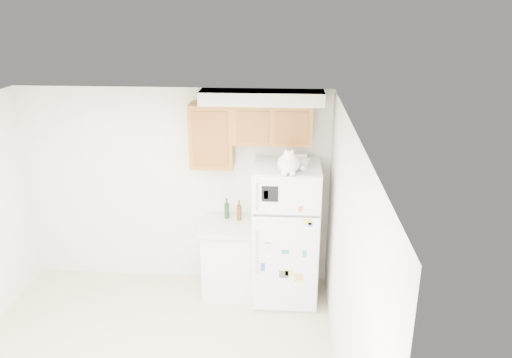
# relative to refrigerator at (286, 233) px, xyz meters

# --- Properties ---
(room_shell) EXTENTS (3.84, 4.04, 2.52)m
(room_shell) POSITION_rel_refrigerator_xyz_m (-1.26, -1.36, 0.82)
(room_shell) COLOR silver
(room_shell) RESTS_ON ground_plane
(refrigerator) EXTENTS (0.76, 0.78, 1.70)m
(refrigerator) POSITION_rel_refrigerator_xyz_m (0.00, 0.00, 0.00)
(refrigerator) COLOR white
(refrigerator) RESTS_ON ground_plane
(base_counter) EXTENTS (0.64, 0.64, 0.92)m
(base_counter) POSITION_rel_refrigerator_xyz_m (-0.69, 0.07, -0.39)
(base_counter) COLOR white
(base_counter) RESTS_ON ground_plane
(cat) EXTENTS (0.30, 0.44, 0.31)m
(cat) POSITION_rel_refrigerator_xyz_m (0.02, -0.25, 0.97)
(cat) COLOR white
(cat) RESTS_ON refrigerator
(storage_box_back) EXTENTS (0.20, 0.16, 0.10)m
(storage_box_back) POSITION_rel_refrigerator_xyz_m (0.12, 0.16, 0.90)
(storage_box_back) COLOR white
(storage_box_back) RESTS_ON refrigerator
(storage_box_front) EXTENTS (0.18, 0.15, 0.09)m
(storage_box_front) POSITION_rel_refrigerator_xyz_m (0.16, -0.02, 0.89)
(storage_box_front) COLOR white
(storage_box_front) RESTS_ON refrigerator
(bottle_green) EXTENTS (0.06, 0.06, 0.26)m
(bottle_green) POSITION_rel_refrigerator_xyz_m (-0.73, 0.25, 0.20)
(bottle_green) COLOR #19381E
(bottle_green) RESTS_ON base_counter
(bottle_amber) EXTENTS (0.06, 0.06, 0.26)m
(bottle_amber) POSITION_rel_refrigerator_xyz_m (-0.57, 0.20, 0.20)
(bottle_amber) COLOR #593814
(bottle_amber) RESTS_ON base_counter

